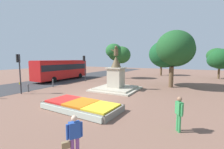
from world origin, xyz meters
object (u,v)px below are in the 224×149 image
kerb_bollard_mid_a (28,88)px  kerb_bollard_mid_b (53,83)px  pedestrian_with_handbag (74,135)px  traffic_light_near_crossing (19,67)px  city_bus (62,69)px  flower_planter (81,106)px  statue_monument (116,80)px  traffic_light_mid_block (85,64)px  pedestrian_near_planter (179,111)px

kerb_bollard_mid_a → kerb_bollard_mid_b: bearing=89.6°
pedestrian_with_handbag → kerb_bollard_mid_b: size_ratio=1.55×
traffic_light_near_crossing → city_bus: size_ratio=0.40×
flower_planter → statue_monument: 7.23m
traffic_light_near_crossing → flower_planter: bearing=-5.9°
kerb_bollard_mid_a → traffic_light_mid_block: bearing=86.7°
flower_planter → pedestrian_near_planter: (6.20, -0.30, 0.75)m
kerb_bollard_mid_a → flower_planter: bearing=-11.7°
kerb_bollard_mid_b → kerb_bollard_mid_a: bearing=-90.4°
statue_monument → kerb_bollard_mid_a: 9.37m
flower_planter → traffic_light_near_crossing: traffic_light_near_crossing is taller
traffic_light_near_crossing → city_bus: bearing=112.8°
statue_monument → city_bus: size_ratio=0.50×
city_bus → pedestrian_with_handbag: 20.84m
statue_monument → kerb_bollard_mid_b: 7.95m
city_bus → kerb_bollard_mid_a: size_ratio=11.43×
traffic_light_near_crossing → city_bus: traffic_light_near_crossing is taller
traffic_light_near_crossing → kerb_bollard_mid_b: bearing=91.6°
statue_monument → kerb_bollard_mid_a: statue_monument is taller
pedestrian_near_planter → kerb_bollard_mid_a: size_ratio=2.01×
statue_monument → traffic_light_near_crossing: statue_monument is taller
traffic_light_mid_block → pedestrian_with_handbag: traffic_light_mid_block is taller
statue_monument → traffic_light_near_crossing: (-7.50, -6.27, 1.57)m
kerb_bollard_mid_a → traffic_light_near_crossing: bearing=-81.5°
traffic_light_mid_block → pedestrian_with_handbag: size_ratio=2.52×
statue_monument → traffic_light_near_crossing: size_ratio=1.25×
statue_monument → traffic_light_mid_block: (-7.12, 3.47, 1.63)m
traffic_light_mid_block → kerb_bollard_mid_a: (-0.52, -8.85, -2.30)m
pedestrian_near_planter → kerb_bollard_mid_b: (-14.61, 5.22, -0.46)m
pedestrian_with_handbag → flower_planter: bearing=127.2°
flower_planter → kerb_bollard_mid_b: 9.75m
kerb_bollard_mid_a → kerb_bollard_mid_b: kerb_bollard_mid_b is taller
city_bus → pedestrian_near_planter: 21.04m
kerb_bollard_mid_a → kerb_bollard_mid_b: size_ratio=0.84×
pedestrian_near_planter → kerb_bollard_mid_a: bearing=172.0°
pedestrian_with_handbag → city_bus: bearing=137.2°
traffic_light_mid_block → pedestrian_near_planter: (14.11, -10.90, -1.76)m
pedestrian_with_handbag → traffic_light_near_crossing: bearing=156.4°
flower_planter → city_bus: bearing=140.5°
statue_monument → pedestrian_with_handbag: size_ratio=3.14×
traffic_light_mid_block → city_bus: traffic_light_mid_block is taller
statue_monument → kerb_bollard_mid_b: statue_monument is taller
flower_planter → statue_monument: size_ratio=1.14×
traffic_light_near_crossing → pedestrian_with_handbag: (11.45, -5.01, -1.82)m
traffic_light_mid_block → kerb_bollard_mid_b: bearing=-95.0°
statue_monument → kerb_bollard_mid_b: bearing=-163.8°
traffic_light_mid_block → city_bus: size_ratio=0.41×
pedestrian_near_planter → kerb_bollard_mid_b: pedestrian_near_planter is taller
flower_planter → kerb_bollard_mid_a: (-8.43, 1.75, 0.21)m
kerb_bollard_mid_a → kerb_bollard_mid_b: 3.18m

